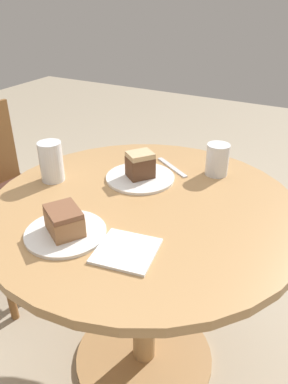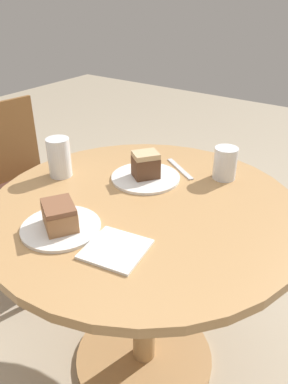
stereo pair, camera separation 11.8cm
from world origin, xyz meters
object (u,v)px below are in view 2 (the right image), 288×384
Objects in this scene: chair at (18,188)px; glass_lemonade at (225,165)px; cake_slice_far at (59,215)px; glass_water at (59,159)px; plate_near at (146,177)px; plate_far at (61,227)px; cake_slice_near at (146,165)px.

glass_lemonade is (0.16, -1.02, 0.35)m from chair.
glass_water is at bearing 45.91° from cake_slice_far.
plate_near is 1.74× the size of glass_water.
plate_far is at bearing -134.09° from glass_water.
cake_slice_near is 0.84× the size of cake_slice_far.
glass_lemonade is at bearing -73.59° from chair.
plate_near and plate_far have the same top height.
plate_near is (-0.01, -0.80, 0.30)m from chair.
plate_far is at bearing 177.34° from cake_slice_near.
chair is at bearing 89.09° from plate_near.
cake_slice_near is at bearing -2.66° from plate_far.
cake_slice_near reaches higher than plate_far.
glass_water reaches higher than plate_far.
chair is 6.34× the size of cake_slice_far.
plate_near is 1.80× the size of cake_slice_far.
chair reaches higher than plate_far.
plate_near is 0.40m from plate_far.
chair is at bearing 62.20° from cake_slice_far.
chair is 0.87m from cake_slice_near.
cake_slice_near is at bearing -60.31° from glass_water.
cake_slice_near is 0.99× the size of glass_lemonade.
plate_far is 0.04m from cake_slice_far.
chair is 3.51× the size of plate_near.
plate_near is 0.40m from cake_slice_far.
glass_water reaches higher than cake_slice_far.
plate_far is at bearing -110.06° from chair.
cake_slice_far is 0.96× the size of glass_water.
glass_lemonade is 0.82× the size of glass_water.
glass_water reaches higher than glass_lemonade.
cake_slice_near is at bearing -153.43° from plate_near.
glass_lemonade is at bearing -23.38° from plate_far.
glass_water is at bearing -99.81° from chair.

